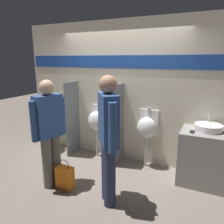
{
  "coord_description": "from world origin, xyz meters",
  "views": [
    {
      "loc": [
        1.66,
        -3.3,
        1.99
      ],
      "look_at": [
        0.0,
        0.17,
        1.05
      ],
      "focal_mm": 35.0,
      "sensor_mm": 36.0,
      "label": 1
    }
  ],
  "objects": [
    {
      "name": "cell_phone",
      "position": [
        1.4,
        0.14,
        0.89
      ],
      "size": [
        0.07,
        0.14,
        0.01
      ],
      "color": "black",
      "rests_on": "sink_counter"
    },
    {
      "name": "urinal_near_counter",
      "position": [
        -0.47,
        0.44,
        0.75
      ],
      "size": [
        0.37,
        0.28,
        1.13
      ],
      "color": "silver",
      "rests_on": "ground_plane"
    },
    {
      "name": "toilet",
      "position": [
        -1.53,
        0.27,
        0.31
      ],
      "size": [
        0.39,
        0.55,
        0.9
      ],
      "color": "white",
      "rests_on": "ground_plane"
    },
    {
      "name": "urinal_far",
      "position": [
        0.59,
        0.44,
        0.75
      ],
      "size": [
        0.37,
        0.28,
        1.13
      ],
      "color": "silver",
      "rests_on": "ground_plane"
    },
    {
      "name": "display_wall",
      "position": [
        0.0,
        0.6,
        1.36
      ],
      "size": [
        4.32,
        0.07,
        2.7
      ],
      "color": "beige",
      "rests_on": "ground_plane"
    },
    {
      "name": "shopping_bag",
      "position": [
        -0.34,
        -0.84,
        0.18
      ],
      "size": [
        0.27,
        0.15,
        0.48
      ],
      "color": "orange",
      "rests_on": "ground_plane"
    },
    {
      "name": "divider_near_counter",
      "position": [
        -1.0,
        0.34,
        0.77
      ],
      "size": [
        0.03,
        0.46,
        1.54
      ],
      "color": "slate",
      "rests_on": "ground_plane"
    },
    {
      "name": "divider_mid",
      "position": [
        0.06,
        0.34,
        0.77
      ],
      "size": [
        0.03,
        0.46,
        1.54
      ],
      "color": "slate",
      "rests_on": "ground_plane"
    },
    {
      "name": "sink_counter",
      "position": [
        1.66,
        0.27,
        0.44
      ],
      "size": [
        0.89,
        0.61,
        0.88
      ],
      "color": "gray",
      "rests_on": "ground_plane"
    },
    {
      "name": "person_in_vest",
      "position": [
        0.43,
        -0.84,
        0.99
      ],
      "size": [
        0.44,
        0.52,
        1.79
      ],
      "rotation": [
        0.0,
        0.0,
        2.23
      ],
      "color": "#282D4C",
      "rests_on": "ground_plane"
    },
    {
      "name": "ground_plane",
      "position": [
        0.0,
        0.0,
        0.0
      ],
      "size": [
        16.0,
        16.0,
        0.0
      ],
      "primitive_type": "plane",
      "color": "#70665B"
    },
    {
      "name": "sink_basin",
      "position": [
        1.61,
        0.33,
        0.93
      ],
      "size": [
        0.43,
        0.43,
        0.24
      ],
      "color": "white",
      "rests_on": "sink_counter"
    },
    {
      "name": "person_with_lanyard",
      "position": [
        -0.58,
        -0.84,
        0.94
      ],
      "size": [
        0.3,
        0.57,
        1.69
      ],
      "rotation": [
        0.0,
        0.0,
        1.29
      ],
      "color": "#666056",
      "rests_on": "ground_plane"
    }
  ]
}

